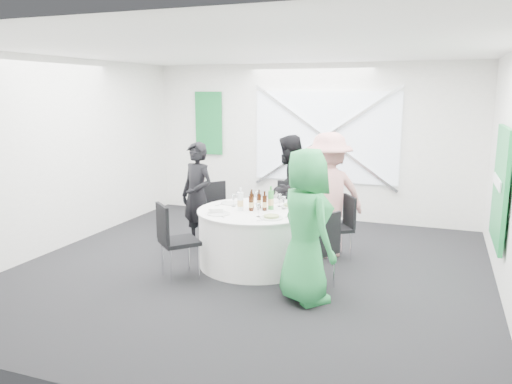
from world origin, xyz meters
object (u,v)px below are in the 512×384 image
(person_woman_green, at_px, (306,226))
(chair_front_left, at_px, (172,235))
(person_man_back_left, at_px, (197,196))
(clear_water_bottle, at_px, (240,201))
(banquet_table, at_px, (256,237))
(green_water_bottle, at_px, (271,200))
(person_man_back, at_px, (288,189))
(chair_front_right, at_px, (320,244))
(chair_back_left, at_px, (217,209))
(person_woman_pink, at_px, (328,195))
(chair_back_right, at_px, (342,222))
(chair_back, at_px, (287,208))

(person_woman_green, bearing_deg, chair_front_left, 42.70)
(person_man_back_left, xyz_separation_m, clear_water_bottle, (0.89, -0.50, 0.09))
(banquet_table, relative_size, green_water_bottle, 4.97)
(person_man_back, xyz_separation_m, person_woman_green, (0.82, -2.08, 0.03))
(person_man_back_left, bearing_deg, green_water_bottle, 6.43)
(banquet_table, height_order, chair_front_right, chair_front_right)
(chair_back_left, height_order, person_woman_green, person_woman_green)
(chair_back_left, distance_m, green_water_bottle, 1.21)
(banquet_table, bearing_deg, person_man_back, 85.16)
(green_water_bottle, bearing_deg, person_woman_pink, 44.80)
(person_man_back_left, height_order, person_man_back, person_man_back)
(banquet_table, bearing_deg, clear_water_bottle, -149.11)
(chair_back_right, bearing_deg, chair_back, -144.22)
(chair_front_left, height_order, person_woman_green, person_woman_green)
(person_woman_pink, height_order, person_woman_green, person_woman_pink)
(chair_back, relative_size, chair_front_left, 1.00)
(banquet_table, relative_size, person_woman_green, 0.91)
(chair_back, relative_size, person_woman_pink, 0.55)
(chair_front_right, xyz_separation_m, chair_front_left, (-1.78, -0.30, 0.01))
(person_woman_green, bearing_deg, person_man_back_left, 11.51)
(chair_back_right, distance_m, person_woman_pink, 0.42)
(chair_front_right, relative_size, chair_front_left, 0.98)
(chair_back, height_order, chair_back_left, chair_back)
(chair_back_left, distance_m, chair_front_left, 1.48)
(person_man_back_left, bearing_deg, person_woman_pink, 29.95)
(chair_back_left, xyz_separation_m, chair_front_left, (0.07, -1.48, 0.00))
(banquet_table, xyz_separation_m, person_man_back_left, (-1.07, 0.39, 0.41))
(banquet_table, distance_m, person_man_back_left, 1.21)
(person_woman_pink, bearing_deg, chair_back_left, -38.20)
(chair_front_left, height_order, clear_water_bottle, clear_water_bottle)
(person_man_back, bearing_deg, person_man_back_left, -51.55)
(banquet_table, relative_size, clear_water_bottle, 5.13)
(chair_back_right, xyz_separation_m, person_man_back, (-0.93, 0.51, 0.31))
(person_man_back, bearing_deg, clear_water_bottle, -7.50)
(chair_front_right, bearing_deg, chair_front_left, -51.49)
(chair_back, distance_m, chair_back_right, 0.97)
(person_woman_pink, bearing_deg, chair_back_right, 122.87)
(clear_water_bottle, bearing_deg, chair_front_right, -20.63)
(chair_front_right, distance_m, green_water_bottle, 1.09)
(clear_water_bottle, bearing_deg, chair_back, 74.87)
(chair_back_right, relative_size, green_water_bottle, 2.84)
(chair_back, relative_size, person_woman_green, 0.56)
(chair_front_right, distance_m, person_man_back_left, 2.29)
(person_man_back_left, xyz_separation_m, person_woman_green, (1.99, -1.30, 0.06))
(chair_back_right, distance_m, person_woman_green, 1.61)
(person_man_back_left, height_order, person_woman_green, person_woman_green)
(person_man_back, height_order, person_woman_green, person_woman_green)
(green_water_bottle, xyz_separation_m, clear_water_bottle, (-0.36, -0.20, -0.00))
(chair_back_left, relative_size, person_woman_pink, 0.55)
(person_man_back, relative_size, person_woman_green, 0.97)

